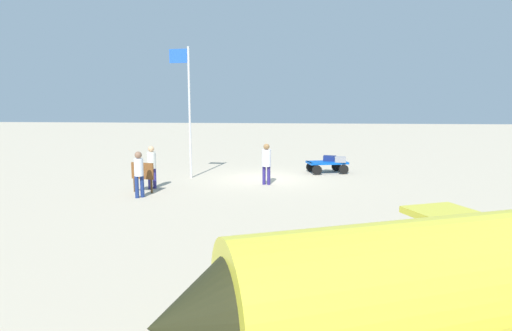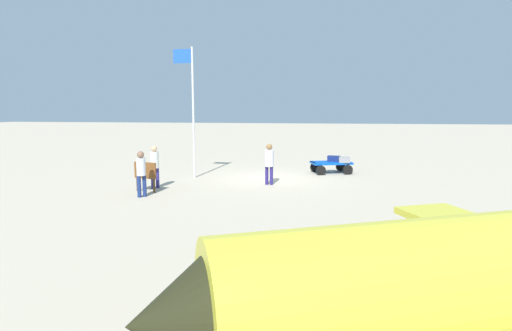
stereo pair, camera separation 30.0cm
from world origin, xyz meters
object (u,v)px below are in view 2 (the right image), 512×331
suitcase_tan (344,160)px  worker_lead (269,160)px  worker_trailing (141,171)px  signboard (145,173)px  flagpole (191,102)px  suitcase_navy (334,159)px  worker_supervisor (155,163)px  luggage_cart (331,165)px

suitcase_tan → worker_lead: size_ratio=0.30×
worker_trailing → signboard: worker_trailing is taller
flagpole → suitcase_navy: bearing=-161.1°
worker_lead → worker_supervisor: (4.45, 1.34, -0.02)m
worker_lead → worker_trailing: size_ratio=1.03×
worker_trailing → flagpole: size_ratio=0.28×
worker_trailing → worker_supervisor: (0.12, -1.60, 0.03)m
worker_supervisor → worker_lead: bearing=-163.3°
flagpole → signboard: 4.40m
signboard → flagpole: bearing=-104.5°
luggage_cart → worker_supervisor: 8.56m
signboard → worker_trailing: bearing=103.9°
luggage_cart → suitcase_navy: bearing=-132.8°
suitcase_navy → worker_trailing: (7.18, 6.45, 0.27)m
worker_lead → signboard: 5.00m
flagpole → signboard: flagpole is taller
suitcase_navy → worker_lead: (2.85, 3.51, 0.32)m
flagpole → suitcase_tan: bearing=-165.0°
worker_lead → flagpole: 4.58m
suitcase_navy → worker_trailing: bearing=41.9°
suitcase_tan → worker_lead: bearing=43.4°
suitcase_tan → worker_trailing: size_ratio=0.31×
worker_supervisor → worker_trailing: bearing=94.4°
suitcase_navy → worker_lead: worker_lead is taller
suitcase_tan → worker_trailing: bearing=38.5°
suitcase_navy → signboard: signboard is taller
luggage_cart → signboard: bearing=36.9°
worker_supervisor → flagpole: bearing=-106.6°
luggage_cart → signboard: signboard is taller
luggage_cart → suitcase_tan: suitcase_tan is taller
luggage_cart → suitcase_tan: 0.72m
suitcase_navy → worker_supervisor: 8.77m
luggage_cart → worker_trailing: size_ratio=1.26×
suitcase_tan → suitcase_navy: (0.48, -0.35, 0.00)m
luggage_cart → suitcase_navy: 0.37m
luggage_cart → flagpole: 7.35m
worker_trailing → flagpole: bearing=-98.9°
worker_lead → flagpole: flagpole is taller
worker_trailing → suitcase_tan: bearing=-141.5°
suitcase_tan → worker_trailing: (7.66, 6.10, 0.27)m
luggage_cart → worker_lead: worker_lead is taller
suitcase_navy → signboard: bearing=37.1°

